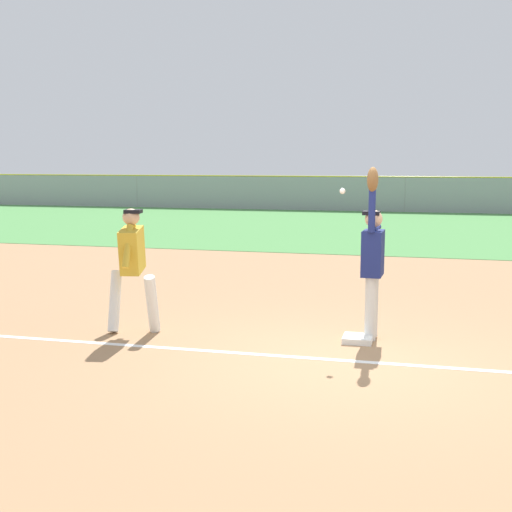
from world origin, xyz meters
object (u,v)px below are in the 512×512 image
at_px(parked_car_white, 315,193).
at_px(fielder, 373,256).
at_px(baseball, 342,191).
at_px(parked_car_red, 416,195).
at_px(runner, 132,261).
at_px(first_base, 358,339).

bearing_deg(parked_car_white, fielder, -86.00).
bearing_deg(baseball, parked_car_red, 88.52).
relative_size(parked_car_white, parked_car_red, 1.00).
height_order(runner, baseball, baseball).
relative_size(first_base, baseball, 5.14).
bearing_deg(first_base, parked_car_white, 100.33).
relative_size(first_base, parked_car_white, 0.08).
xyz_separation_m(parked_car_white, parked_car_red, (5.22, -0.69, 0.00)).
height_order(first_base, parked_car_red, parked_car_red).
height_order(fielder, runner, fielder).
bearing_deg(runner, fielder, -1.88).
bearing_deg(baseball, parked_car_white, 99.83).
relative_size(fielder, baseball, 30.81).
distance_m(fielder, parked_car_white, 26.53).
distance_m(baseball, parked_car_white, 26.73).
xyz_separation_m(fielder, baseball, (-0.38, -0.25, 0.85)).
xyz_separation_m(fielder, runner, (-3.20, -0.50, -0.12)).
distance_m(fielder, runner, 3.24).
height_order(parked_car_white, parked_car_red, same).
xyz_separation_m(runner, baseball, (2.82, 0.25, 0.98)).
distance_m(runner, parked_car_red, 26.10).
relative_size(first_base, runner, 0.22).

